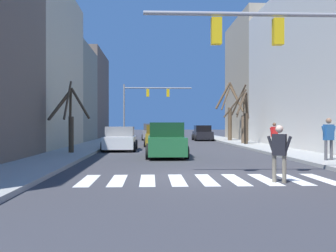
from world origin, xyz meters
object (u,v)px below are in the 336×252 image
(pedestrian_on_left_sidewalk, at_px, (274,134))
(pedestrian_crossing_street, at_px, (329,135))
(traffic_signal_near, at_px, (287,50))
(traffic_signal_far, at_px, (144,99))
(car_parked_left_near, at_px, (120,139))
(car_at_intersection, at_px, (202,133))
(street_tree_right_mid, at_px, (244,115))
(car_parked_right_mid, at_px, (166,141))
(street_tree_left_far, at_px, (70,118))
(street_tree_left_mid, at_px, (230,111))
(pedestrian_waiting_at_curb, at_px, (279,149))
(street_tree_left_near, at_px, (243,121))
(car_parked_right_far, at_px, (152,132))
(car_driving_toward_lane, at_px, (157,136))

(pedestrian_on_left_sidewalk, bearing_deg, pedestrian_crossing_street, 66.43)
(traffic_signal_near, distance_m, pedestrian_on_left_sidewalk, 12.43)
(traffic_signal_far, distance_m, car_parked_left_near, 18.13)
(car_at_intersection, xyz_separation_m, street_tree_right_mid, (1.98, -10.23, 1.73))
(pedestrian_on_left_sidewalk, bearing_deg, car_parked_right_mid, 2.32)
(traffic_signal_near, relative_size, street_tree_left_far, 1.69)
(traffic_signal_near, relative_size, car_parked_left_near, 1.49)
(traffic_signal_near, relative_size, street_tree_left_mid, 1.16)
(car_parked_right_mid, relative_size, pedestrian_waiting_at_curb, 2.90)
(street_tree_left_near, distance_m, street_tree_left_far, 16.24)
(street_tree_left_near, bearing_deg, car_parked_right_far, 125.44)
(pedestrian_waiting_at_curb, bearing_deg, pedestrian_crossing_street, -95.87)
(traffic_signal_far, bearing_deg, street_tree_left_near, -52.19)
(car_parked_right_mid, bearing_deg, car_at_intersection, 167.38)
(pedestrian_on_left_sidewalk, xyz_separation_m, pedestrian_waiting_at_curb, (-3.91, -12.71, -0.15))
(car_parked_right_far, distance_m, pedestrian_on_left_sidewalk, 20.76)
(car_driving_toward_lane, xyz_separation_m, street_tree_right_mid, (7.02, 0.45, 1.70))
(car_parked_left_near, height_order, street_tree_left_near, street_tree_left_near)
(car_parked_right_far, relative_size, pedestrian_waiting_at_curb, 2.70)
(traffic_signal_far, relative_size, pedestrian_crossing_street, 4.13)
(traffic_signal_far, bearing_deg, car_parked_left_near, -94.16)
(car_parked_right_far, height_order, street_tree_left_near, street_tree_left_near)
(car_parked_right_mid, relative_size, street_tree_left_near, 1.17)
(pedestrian_on_left_sidewalk, relative_size, street_tree_left_near, 0.40)
(pedestrian_crossing_street, xyz_separation_m, pedestrian_waiting_at_curb, (-3.99, -5.48, -0.24))
(pedestrian_crossing_street, bearing_deg, car_parked_right_far, -94.52)
(traffic_signal_far, xyz_separation_m, street_tree_left_mid, (8.56, -5.07, -1.50))
(pedestrian_crossing_street, height_order, street_tree_right_mid, street_tree_right_mid)
(car_parked_right_far, distance_m, car_driving_toward_lane, 12.49)
(car_parked_left_near, bearing_deg, traffic_signal_near, -154.71)
(car_at_intersection, relative_size, street_tree_left_mid, 0.71)
(car_at_intersection, bearing_deg, car_parked_right_far, 71.45)
(car_parked_right_mid, xyz_separation_m, street_tree_left_mid, (7.04, 17.88, 2.18))
(car_driving_toward_lane, bearing_deg, traffic_signal_far, -174.72)
(pedestrian_on_left_sidewalk, distance_m, pedestrian_crossing_street, 7.23)
(car_parked_left_near, bearing_deg, pedestrian_on_left_sidewalk, -100.80)
(car_parked_right_far, height_order, pedestrian_on_left_sidewalk, pedestrian_on_left_sidewalk)
(traffic_signal_far, bearing_deg, pedestrian_waiting_at_curb, -82.14)
(street_tree_left_far, bearing_deg, car_at_intersection, 63.02)
(pedestrian_waiting_at_curb, distance_m, street_tree_left_near, 21.73)
(traffic_signal_far, distance_m, pedestrian_crossing_street, 28.25)
(car_parked_left_near, relative_size, street_tree_left_near, 1.08)
(pedestrian_waiting_at_curb, bearing_deg, car_driving_toward_lane, -50.27)
(traffic_signal_far, bearing_deg, car_parked_right_far, -12.41)
(traffic_signal_near, distance_m, car_driving_toward_lane, 19.18)
(car_parked_right_far, height_order, street_tree_right_mid, street_tree_right_mid)
(car_parked_right_far, relative_size, street_tree_left_mid, 0.79)
(car_at_intersection, bearing_deg, traffic_signal_far, 72.25)
(car_parked_right_mid, xyz_separation_m, street_tree_left_far, (-5.29, 1.36, 1.21))
(pedestrian_crossing_street, bearing_deg, street_tree_right_mid, -109.50)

